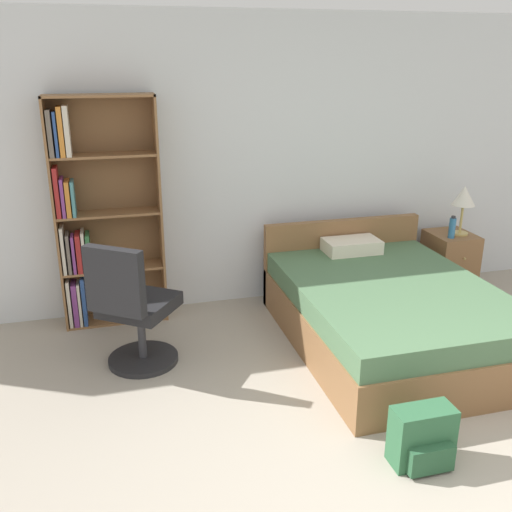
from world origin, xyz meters
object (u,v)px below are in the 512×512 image
at_px(bookshelf, 95,217).
at_px(office_chair, 133,311).
at_px(nightstand, 449,262).
at_px(water_bottle, 452,228).
at_px(bed, 387,311).
at_px(table_lamp, 464,198).
at_px(backpack_green, 423,438).

bearing_deg(bookshelf, office_chair, -75.77).
distance_m(nightstand, water_bottle, 0.42).
bearing_deg(bed, nightstand, 37.14).
height_order(table_lamp, backpack_green, table_lamp).
xyz_separation_m(table_lamp, backpack_green, (-1.66, -2.22, -0.78)).
height_order(bookshelf, backpack_green, bookshelf).
xyz_separation_m(nightstand, water_bottle, (-0.09, -0.11, 0.39)).
height_order(nightstand, water_bottle, water_bottle).
relative_size(office_chair, table_lamp, 2.12).
distance_m(table_lamp, water_bottle, 0.31).
bearing_deg(table_lamp, backpack_green, -126.77).
bearing_deg(bed, office_chair, 177.08).
height_order(office_chair, backpack_green, office_chair).
distance_m(office_chair, nightstand, 3.21).
bearing_deg(office_chair, bed, -2.92).
relative_size(office_chair, backpack_green, 2.83).
xyz_separation_m(bed, office_chair, (-2.00, 0.10, 0.19)).
bearing_deg(bookshelf, water_bottle, -4.73).
relative_size(table_lamp, water_bottle, 2.21).
height_order(office_chair, nightstand, office_chair).
distance_m(bed, table_lamp, 1.57).
xyz_separation_m(nightstand, backpack_green, (-1.60, -2.26, -0.12)).
height_order(office_chair, water_bottle, office_chair).
height_order(bed, office_chair, office_chair).
relative_size(bookshelf, bed, 0.93).
bearing_deg(office_chair, backpack_green, -45.15).
bearing_deg(backpack_green, nightstand, 54.60).
distance_m(bed, office_chair, 2.02).
height_order(bookshelf, water_bottle, bookshelf).
bearing_deg(water_bottle, nightstand, 52.24).
distance_m(bookshelf, table_lamp, 3.40).
xyz_separation_m(water_bottle, backpack_green, (-1.52, -2.14, -0.52)).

